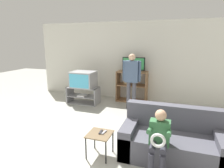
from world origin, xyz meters
TOP-DOWN VIEW (x-y plane):
  - ground_plane at (0.00, 0.00)m, footprint 18.00×18.00m
  - wall_back at (0.00, 4.05)m, footprint 6.40×0.06m
  - tv_stand at (-1.06, 3.04)m, footprint 1.01×0.47m
  - television_main at (-1.05, 3.05)m, footprint 0.73×0.60m
  - media_shelf at (0.36, 3.75)m, footprint 0.99×0.46m
  - television_flat at (0.40, 3.76)m, footprint 0.73×0.20m
  - snack_table at (0.54, 0.55)m, footprint 0.40×0.40m
  - remote_control_black at (0.55, 0.59)m, footprint 0.05×0.15m
  - remote_control_white at (0.60, 0.60)m, footprint 0.05×0.15m
  - couch at (1.72, 0.93)m, footprint 1.69×0.82m
  - person_standing_adult at (0.51, 3.02)m, footprint 0.53×0.20m
  - person_seated_child at (1.53, 0.45)m, footprint 0.33×0.43m

SIDE VIEW (x-z plane):
  - ground_plane at x=0.00m, z-range 0.00..0.00m
  - tv_stand at x=-1.06m, z-range 0.00..0.53m
  - couch at x=1.72m, z-range -0.13..0.71m
  - snack_table at x=0.54m, z-range 0.15..0.56m
  - remote_control_black at x=0.55m, z-range 0.41..0.43m
  - remote_control_white at x=0.60m, z-range 0.41..0.43m
  - media_shelf at x=0.36m, z-range 0.01..1.02m
  - person_seated_child at x=1.53m, z-range 0.09..1.06m
  - television_main at x=-1.05m, z-range 0.53..1.03m
  - person_standing_adult at x=0.51m, z-range 0.17..1.79m
  - television_flat at x=0.40m, z-range 0.99..1.45m
  - wall_back at x=0.00m, z-range 0.00..2.60m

